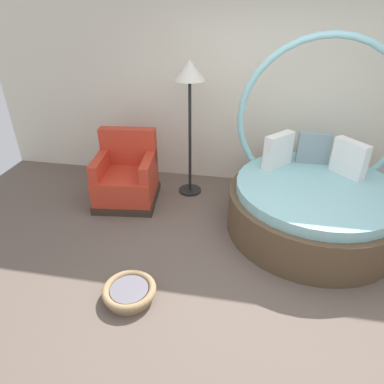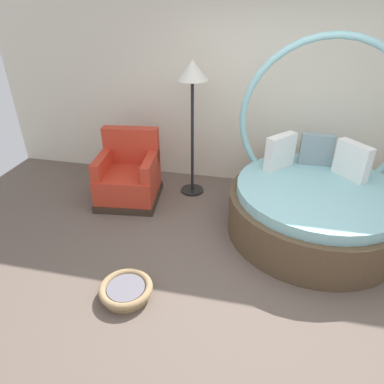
% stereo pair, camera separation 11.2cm
% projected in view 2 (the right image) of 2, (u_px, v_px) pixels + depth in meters
% --- Properties ---
extents(ground_plane, '(8.00, 8.00, 0.02)m').
position_uv_depth(ground_plane, '(250.00, 275.00, 3.53)').
color(ground_plane, '#66564C').
extents(back_wall, '(8.00, 0.12, 3.18)m').
position_uv_depth(back_wall, '(272.00, 73.00, 4.51)').
color(back_wall, silver).
rests_on(back_wall, ground_plane).
extents(round_daybed, '(1.99, 1.99, 2.17)m').
position_uv_depth(round_daybed, '(315.00, 199.00, 4.02)').
color(round_daybed, brown).
rests_on(round_daybed, ground_plane).
extents(red_armchair, '(0.89, 0.89, 0.94)m').
position_uv_depth(red_armchair, '(129.00, 177.00, 4.68)').
color(red_armchair, '#38281E').
rests_on(red_armchair, ground_plane).
extents(pet_basket, '(0.51, 0.51, 0.13)m').
position_uv_depth(pet_basket, '(126.00, 290.00, 3.25)').
color(pet_basket, '#9E7F56').
rests_on(pet_basket, ground_plane).
extents(floor_lamp, '(0.40, 0.40, 1.82)m').
position_uv_depth(floor_lamp, '(192.00, 84.00, 4.23)').
color(floor_lamp, black).
rests_on(floor_lamp, ground_plane).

